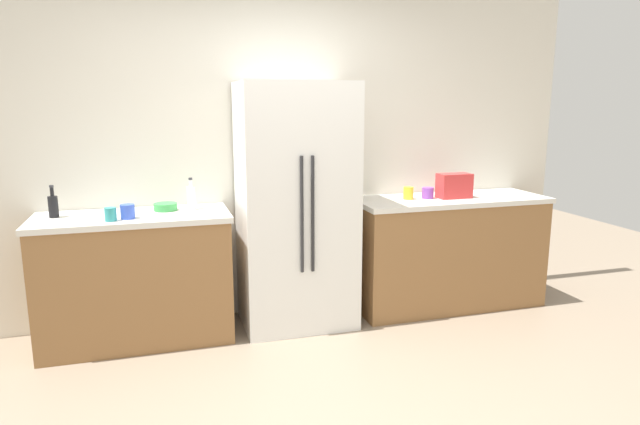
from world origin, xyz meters
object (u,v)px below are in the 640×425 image
(cup_d, at_px, (111,214))
(cup_c, at_px, (128,212))
(bottle_a, at_px, (53,206))
(cup_a, at_px, (408,193))
(bowl_a, at_px, (166,207))
(refrigerator, at_px, (296,207))
(cup_b, at_px, (428,193))
(toaster, at_px, (454,186))
(bottle_b, at_px, (191,197))

(cup_d, bearing_deg, cup_c, 22.64)
(bottle_a, distance_m, cup_c, 0.52)
(cup_c, relative_size, cup_d, 1.09)
(cup_a, distance_m, bowl_a, 1.91)
(refrigerator, bearing_deg, cup_d, -173.13)
(bottle_a, height_order, bowl_a, bottle_a)
(cup_a, height_order, cup_d, cup_a)
(bowl_a, bearing_deg, cup_b, -2.41)
(cup_b, height_order, cup_c, cup_c)
(toaster, distance_m, cup_c, 2.55)
(bottle_a, bearing_deg, cup_b, -1.01)
(bottle_b, height_order, cup_a, bottle_b)
(cup_d, height_order, bowl_a, cup_d)
(bottle_b, distance_m, bowl_a, 0.20)
(refrigerator, distance_m, bowl_a, 0.96)
(refrigerator, relative_size, cup_d, 20.55)
(toaster, distance_m, cup_d, 2.66)
(bottle_a, xyz_separation_m, cup_b, (2.81, -0.05, -0.04))
(bottle_b, bearing_deg, cup_a, -2.12)
(toaster, relative_size, cup_a, 2.67)
(bottle_b, bearing_deg, cup_c, -153.92)
(bottle_a, xyz_separation_m, bowl_a, (0.74, 0.04, -0.06))
(toaster, height_order, cup_d, toaster)
(bottle_a, height_order, cup_b, bottle_a)
(toaster, bearing_deg, cup_a, 172.79)
(cup_c, bearing_deg, bottle_b, 26.08)
(refrigerator, height_order, toaster, refrigerator)
(toaster, relative_size, cup_c, 2.75)
(cup_a, bearing_deg, bowl_a, 177.75)
(cup_a, bearing_deg, refrigerator, -177.81)
(refrigerator, relative_size, cup_b, 19.44)
(cup_c, bearing_deg, cup_a, 3.99)
(toaster, xyz_separation_m, cup_b, (-0.22, 0.04, -0.06))
(cup_d, bearing_deg, bowl_a, 36.98)
(bottle_a, bearing_deg, refrigerator, -2.49)
(cup_b, relative_size, bowl_a, 0.58)
(bottle_b, relative_size, cup_c, 2.39)
(refrigerator, xyz_separation_m, bowl_a, (-0.96, 0.11, 0.03))
(refrigerator, height_order, cup_d, refrigerator)
(bottle_b, relative_size, bowl_a, 1.42)
(refrigerator, bearing_deg, cup_b, 1.23)
(bottle_a, height_order, bottle_b, bottle_b)
(toaster, bearing_deg, cup_c, -177.72)
(refrigerator, distance_m, bottle_a, 1.70)
(cup_b, xyz_separation_m, cup_c, (-2.33, -0.14, 0.00))
(refrigerator, distance_m, cup_d, 1.32)
(cup_a, xyz_separation_m, cup_d, (-2.26, -0.19, -0.01))
(cup_c, distance_m, cup_d, 0.12)
(cup_b, height_order, cup_d, same)
(bottle_b, relative_size, cup_d, 2.60)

